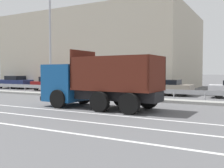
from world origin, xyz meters
name	(u,v)px	position (x,y,z in m)	size (l,w,h in m)	color
ground_plane	(103,101)	(0.00, 0.00, 0.00)	(320.00, 320.00, 0.00)	#565659
lane_strip_0	(83,113)	(1.76, -4.98, 0.00)	(55.74, 0.16, 0.01)	silver
lane_strip_1	(57,119)	(1.76, -6.90, 0.00)	(55.74, 0.16, 0.01)	silver
lane_strip_2	(24,126)	(1.76, -8.76, 0.00)	(55.74, 0.16, 0.01)	silver
median_island	(113,98)	(0.00, 1.52, 0.09)	(30.66, 1.10, 0.18)	gray
median_guardrail	(121,90)	(0.00, 2.79, 0.57)	(55.74, 0.09, 0.78)	#9EA0A5
dump_truck	(88,85)	(0.84, -3.15, 1.26)	(7.02, 2.85, 3.26)	#144C8C
median_road_sign	(103,82)	(-0.87, 1.52, 1.26)	(0.71, 0.16, 2.41)	white
street_lamp_1	(49,29)	(-6.23, 1.52, 5.72)	(0.71, 1.87, 10.54)	#ADADB2
parked_car_1	(15,82)	(-15.99, 6.20, 0.78)	(4.72, 1.93, 1.54)	navy
parked_car_2	(52,84)	(-9.76, 5.72, 0.76)	(4.73, 2.25, 1.49)	maroon
parked_car_3	(105,85)	(-3.28, 5.93, 0.72)	(4.65, 2.05, 1.40)	silver
parked_car_4	(168,87)	(2.76, 6.30, 0.71)	(4.18, 2.01, 1.36)	gray
background_building_0	(105,53)	(-8.29, 14.57, 4.52)	(22.44, 15.12, 9.04)	#B7AD99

